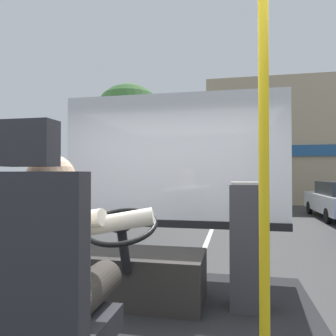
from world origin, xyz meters
name	(u,v)px	position (x,y,z in m)	size (l,w,h in m)	color
ground	(213,227)	(0.00, 8.80, -0.02)	(18.00, 44.00, 0.06)	#353535
driver_seat	(42,301)	(-0.12, -0.63, 1.20)	(0.48, 0.48, 1.27)	black
bus_driver	(58,259)	(-0.12, -0.50, 1.34)	(0.79, 0.56, 0.74)	#332D28
steering_console	(137,274)	(-0.12, 0.72, 0.90)	(1.10, 0.95, 0.80)	#282623
handrail_pole	(264,158)	(0.79, -0.45, 1.80)	(0.04, 0.04, 2.24)	gold
fare_box	(247,245)	(0.77, 0.76, 1.17)	(0.27, 0.26, 0.99)	#333338
windshield_panel	(172,175)	(0.00, 1.62, 1.72)	(2.50, 0.08, 1.48)	silver
street_tree	(129,121)	(-3.89, 11.72, 4.09)	(3.19, 3.19, 5.70)	#4C3828
shop_building	(298,144)	(4.64, 19.61, 3.60)	(11.02, 6.07, 7.19)	tan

